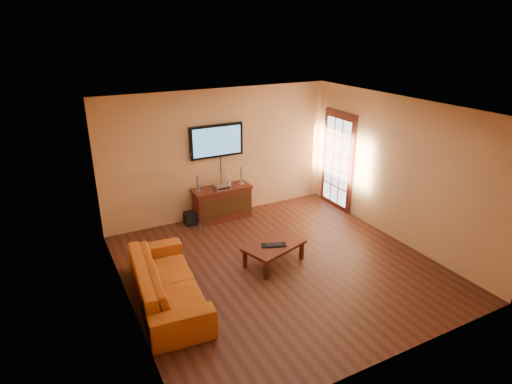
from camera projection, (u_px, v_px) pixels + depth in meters
ground_plane at (280, 266)px, 7.33m from camera, size 5.00×5.00×0.00m
room_walls at (263, 163)px, 7.23m from camera, size 5.00×5.00×5.00m
french_door at (338, 162)px, 9.41m from camera, size 0.07×1.02×2.22m
media_console at (222, 203)px, 9.02m from camera, size 1.25×0.48×0.70m
television at (217, 141)px, 8.71m from camera, size 1.15×0.08×0.68m
coffee_table at (274, 247)px, 7.31m from camera, size 1.16×0.89×0.37m
sofa at (167, 275)px, 6.27m from camera, size 0.85×2.27×0.87m
speaker_left at (198, 184)px, 8.65m from camera, size 0.09×0.09×0.33m
speaker_right at (241, 176)px, 9.05m from camera, size 0.10×0.10×0.37m
av_receiver at (222, 187)px, 8.83m from camera, size 0.31×0.22×0.07m
game_console at (230, 181)px, 8.96m from camera, size 0.09×0.16×0.21m
subwoofer at (191, 218)px, 8.85m from camera, size 0.25×0.25×0.25m
bottle at (200, 228)px, 8.48m from camera, size 0.08×0.08×0.22m
keyboard at (274, 245)px, 7.24m from camera, size 0.45×0.29×0.03m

